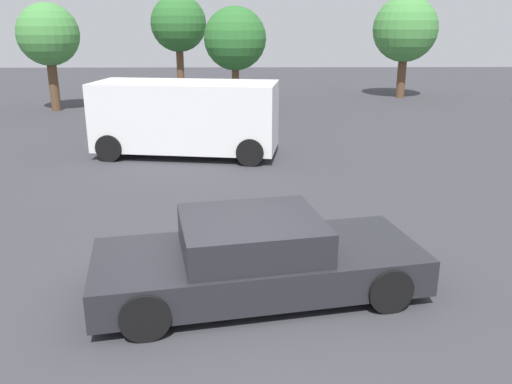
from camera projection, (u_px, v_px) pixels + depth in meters
ground_plane at (242, 301)px, 7.52m from camera, size 80.00×80.00×0.00m
sedan_foreground at (257, 258)px, 7.61m from camera, size 4.93×2.70×1.17m
van_white at (186, 116)px, 15.37m from camera, size 5.46×2.84×2.14m
tree_back_left at (235, 39)px, 22.46m from camera, size 2.65×2.65×4.42m
tree_back_center at (179, 24)px, 29.70m from camera, size 3.12×3.12×5.23m
tree_back_right at (48, 35)px, 22.60m from camera, size 2.62×2.62×4.57m
tree_far_right at (405, 30)px, 26.59m from camera, size 3.23×3.23×5.03m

